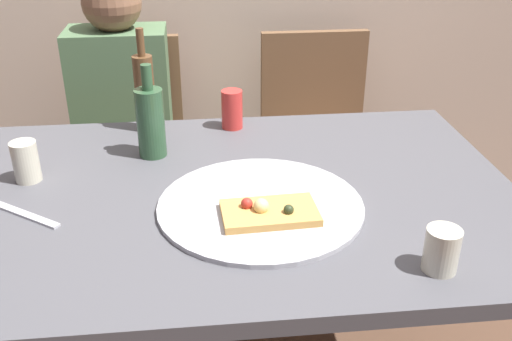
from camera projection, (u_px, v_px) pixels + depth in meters
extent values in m
cube|color=#4C4C51|center=(236.00, 197.00, 1.48)|extent=(1.44, 0.99, 0.04)
cylinder|color=#4C4C51|center=(35.00, 240.00, 1.97)|extent=(0.06, 0.06, 0.71)
cylinder|color=#4C4C51|center=(410.00, 218.00, 2.10)|extent=(0.06, 0.06, 0.71)
cylinder|color=#ADADB2|center=(260.00, 206.00, 1.39)|extent=(0.50, 0.50, 0.01)
cube|color=tan|center=(270.00, 213.00, 1.34)|extent=(0.23, 0.14, 0.02)
sphere|color=#EAD184|center=(261.00, 206.00, 1.32)|extent=(0.04, 0.04, 0.04)
sphere|color=#2D381E|center=(289.00, 210.00, 1.32)|extent=(0.02, 0.02, 0.02)
sphere|color=#B22D23|center=(247.00, 204.00, 1.34)|extent=(0.03, 0.03, 0.03)
cylinder|color=#2D5133|center=(151.00, 123.00, 1.62)|extent=(0.08, 0.08, 0.20)
cylinder|color=#2D5133|center=(147.00, 77.00, 1.56)|extent=(0.03, 0.03, 0.07)
cylinder|color=brown|center=(145.00, 94.00, 1.78)|extent=(0.06, 0.06, 0.23)
cylinder|color=brown|center=(140.00, 42.00, 1.71)|extent=(0.02, 0.02, 0.08)
cylinder|color=beige|center=(442.00, 250.00, 1.16)|extent=(0.07, 0.07, 0.09)
cylinder|color=beige|center=(26.00, 162.00, 1.50)|extent=(0.07, 0.07, 0.11)
cylinder|color=red|center=(232.00, 109.00, 1.81)|extent=(0.07, 0.07, 0.12)
cube|color=#B7B7BC|center=(24.00, 214.00, 1.36)|extent=(0.19, 0.15, 0.01)
cube|color=brown|center=(128.00, 162.00, 2.30)|extent=(0.44, 0.44, 0.05)
cube|color=brown|center=(127.00, 91.00, 2.37)|extent=(0.44, 0.04, 0.45)
cylinder|color=brown|center=(180.00, 236.00, 2.25)|extent=(0.04, 0.04, 0.42)
cylinder|color=brown|center=(80.00, 242.00, 2.22)|extent=(0.04, 0.04, 0.42)
cylinder|color=brown|center=(181.00, 189.00, 2.59)|extent=(0.04, 0.04, 0.42)
cylinder|color=brown|center=(94.00, 194.00, 2.55)|extent=(0.04, 0.04, 0.42)
cube|color=brown|center=(320.00, 153.00, 2.37)|extent=(0.44, 0.44, 0.05)
cube|color=brown|center=(313.00, 85.00, 2.44)|extent=(0.44, 0.04, 0.45)
cylinder|color=brown|center=(373.00, 225.00, 2.33)|extent=(0.04, 0.04, 0.42)
cylinder|color=brown|center=(280.00, 230.00, 2.29)|extent=(0.04, 0.04, 0.42)
cylinder|color=brown|center=(350.00, 180.00, 2.66)|extent=(0.04, 0.04, 0.42)
cylinder|color=brown|center=(268.00, 185.00, 2.63)|extent=(0.04, 0.04, 0.42)
cube|color=#4C6B47|center=(122.00, 98.00, 2.20)|extent=(0.36, 0.22, 0.52)
sphere|color=brown|center=(111.00, 2.00, 2.03)|extent=(0.21, 0.21, 0.21)
cylinder|color=black|center=(146.00, 182.00, 2.14)|extent=(0.12, 0.40, 0.12)
cylinder|color=black|center=(102.00, 184.00, 2.13)|extent=(0.12, 0.40, 0.12)
cylinder|color=black|center=(148.00, 264.00, 2.07)|extent=(0.11, 0.11, 0.45)
cylinder|color=black|center=(102.00, 267.00, 2.05)|extent=(0.11, 0.11, 0.45)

